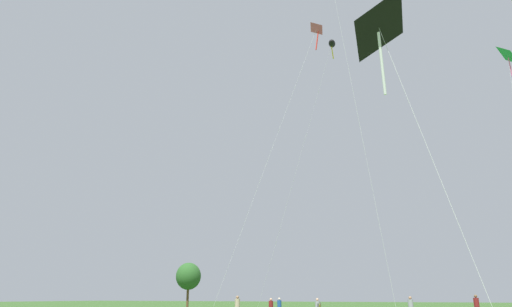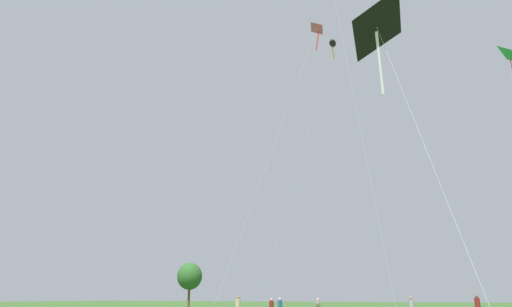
{
  "view_description": "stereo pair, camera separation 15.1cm",
  "coord_description": "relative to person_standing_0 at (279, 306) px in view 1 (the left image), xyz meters",
  "views": [
    {
      "loc": [
        10.8,
        -18.47,
        1.68
      ],
      "look_at": [
        -2.58,
        9.06,
        11.09
      ],
      "focal_mm": 32.72,
      "sensor_mm": 36.0,
      "label": 1
    },
    {
      "loc": [
        10.94,
        -18.4,
        1.68
      ],
      "look_at": [
        -2.58,
        9.06,
        11.09
      ],
      "focal_mm": 32.72,
      "sensor_mm": 36.0,
      "label": 2
    }
  ],
  "objects": [
    {
      "name": "kite_flying_1",
      "position": [
        5.75,
        -4.89,
        22.0
      ],
      "size": [
        8.84,
        3.59,
        23.79
      ],
      "color": "silver",
      "rests_on": "ground"
    },
    {
      "name": "person_standing_1",
      "position": [
        11.0,
        -1.43,
        0.06
      ],
      "size": [
        0.38,
        0.38,
        1.7
      ],
      "rotation": [
        0.0,
        0.0,
        0.55
      ],
      "color": "tan",
      "rests_on": "ground"
    },
    {
      "name": "person_standing_0",
      "position": [
        0.0,
        0.0,
        0.0
      ],
      "size": [
        0.35,
        0.35,
        1.59
      ],
      "rotation": [
        0.0,
        0.0,
        3.56
      ],
      "color": "#1E478C",
      "rests_on": "ground"
    },
    {
      "name": "person_standing_3",
      "position": [
        15.21,
        4.06,
        0.14
      ],
      "size": [
        0.41,
        0.41,
        1.83
      ],
      "rotation": [
        0.0,
        0.0,
        2.98
      ],
      "color": "#593372",
      "rests_on": "ground"
    },
    {
      "name": "park_tree_0",
      "position": [
        -17.33,
        11.84,
        3.17
      ],
      "size": [
        3.1,
        3.1,
        5.74
      ],
      "color": "brown",
      "rests_on": "ground"
    },
    {
      "name": "person_standing_4",
      "position": [
        0.5,
        -2.88,
        -0.02
      ],
      "size": [
        0.35,
        0.35,
        1.56
      ],
      "rotation": [
        0.0,
        0.0,
        1.24
      ],
      "color": "gray",
      "rests_on": "ground"
    },
    {
      "name": "kite_flying_3",
      "position": [
        4.33,
        5.22,
        26.76
      ],
      "size": [
        10.94,
        3.78,
        28.38
      ],
      "color": "silver",
      "rests_on": "ground"
    },
    {
      "name": "kite_flying_4",
      "position": [
        13.97,
        -23.15,
        9.95
      ],
      "size": [
        4.01,
        2.44,
        11.57
      ],
      "color": "silver",
      "rests_on": "ground"
    },
    {
      "name": "person_standing_2",
      "position": [
        4.53,
        -3.31,
        -0.01
      ],
      "size": [
        0.35,
        0.35,
        1.57
      ],
      "rotation": [
        0.0,
        0.0,
        6.0
      ],
      "color": "tan",
      "rests_on": "ground"
    },
    {
      "name": "person_standing_5",
      "position": [
        -1.05,
        -5.62,
        0.09
      ],
      "size": [
        0.39,
        0.39,
        1.75
      ],
      "rotation": [
        0.0,
        0.0,
        4.17
      ],
      "color": "#593372",
      "rests_on": "ground"
    },
    {
      "name": "kite_flying_2",
      "position": [
        21.06,
        11.36,
        24.19
      ],
      "size": [
        2.42,
        5.78,
        26.24
      ],
      "color": "silver",
      "rests_on": "ground"
    }
  ]
}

